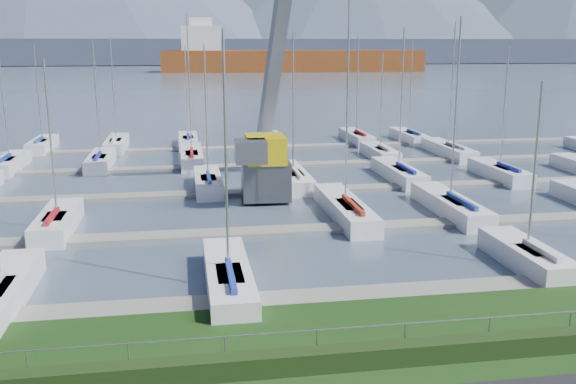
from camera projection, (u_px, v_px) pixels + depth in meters
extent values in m
cube|color=#4A5A6C|center=(193.00, 68.00, 271.16)|extent=(800.00, 540.00, 0.20)
cube|color=#1E3112|center=(350.00, 357.00, 20.77)|extent=(80.00, 0.70, 0.70)
cylinder|color=gray|center=(347.00, 328.00, 20.96)|extent=(80.00, 0.04, 0.04)
cube|color=#3B4357|center=(190.00, 51.00, 336.97)|extent=(900.00, 80.00, 12.00)
cube|color=gray|center=(311.00, 298.00, 27.05)|extent=(90.00, 1.60, 0.25)
cube|color=#65645E|center=(277.00, 231.00, 36.66)|extent=(90.00, 1.60, 0.25)
cube|color=gray|center=(257.00, 192.00, 46.27)|extent=(90.00, 1.60, 0.25)
cube|color=slate|center=(244.00, 166.00, 55.87)|extent=(90.00, 1.60, 0.25)
cube|color=slate|center=(234.00, 148.00, 65.48)|extent=(90.00, 1.60, 0.25)
cube|color=#505257|center=(266.00, 179.00, 43.69)|extent=(3.32, 3.32, 2.60)
cube|color=#DDBC0D|center=(265.00, 149.00, 43.21)|extent=(2.72, 3.49, 1.80)
cube|color=slate|center=(281.00, 14.00, 45.77)|extent=(2.54, 11.25, 19.89)
cube|color=slate|center=(251.00, 151.00, 41.06)|extent=(2.08, 2.27, 1.40)
cube|color=brown|center=(293.00, 64.00, 238.19)|extent=(96.29, 22.80, 10.00)
cube|color=silver|center=(202.00, 43.00, 232.85)|extent=(14.69, 14.69, 12.00)
cube|color=silver|center=(201.00, 23.00, 231.26)|extent=(8.39, 8.39, 4.00)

